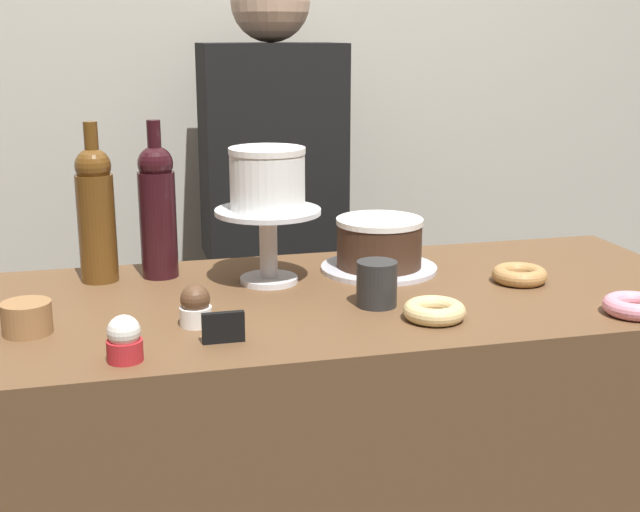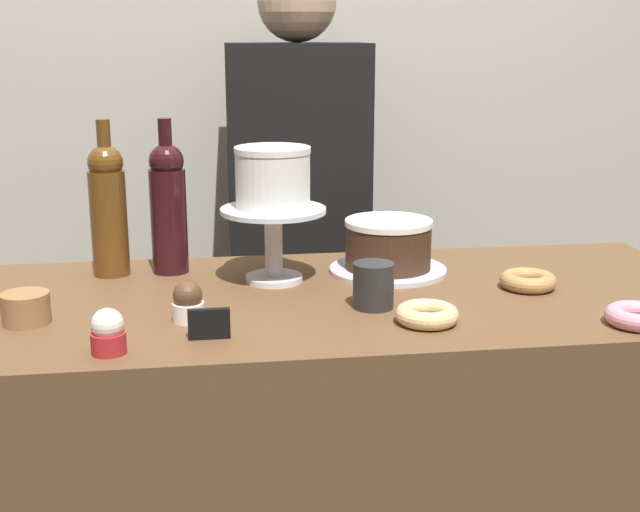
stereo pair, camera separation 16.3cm
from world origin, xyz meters
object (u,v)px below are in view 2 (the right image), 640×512
Objects in this scene: white_layer_cake at (273,178)px; donut_maple at (528,281)px; donut_pink at (638,316)px; coffee_cup_ceramic at (373,285)px; wine_bottle_amber at (108,207)px; donut_glazed at (427,314)px; barista_figure at (299,256)px; cake_stand_pedestal at (274,232)px; price_sign_chalkboard at (209,324)px; wine_bottle_dark_red at (168,205)px; cupcake_chocolate at (188,302)px; chocolate_round_cake at (388,244)px; cupcake_vanilla at (108,332)px; cookie_stack at (26,308)px.

donut_maple is at bearing -14.09° from white_layer_cake.
donut_pink is 1.32× the size of coffee_cup_ceramic.
wine_bottle_amber is at bearing 153.74° from donut_pink.
barista_figure is at bearing 98.65° from donut_glazed.
white_layer_cake is at bearing 165.91° from donut_maple.
cake_stand_pedestal is 0.71m from donut_pink.
barista_figure is (0.25, 0.86, -0.12)m from price_sign_chalkboard.
coffee_cup_ceramic reaches higher than price_sign_chalkboard.
wine_bottle_amber is at bearing -178.68° from wine_bottle_dark_red.
barista_figure is (-0.49, 0.90, -0.11)m from donut_pink.
wine_bottle_amber is 4.65× the size of price_sign_chalkboard.
chocolate_round_cake is at bearing 31.92° from cupcake_chocolate.
coffee_cup_ceramic is at bearing 5.08° from cupcake_chocolate.
wine_bottle_dark_red is 3.83× the size of coffee_cup_ceramic.
chocolate_round_cake is 0.49m from cupcake_chocolate.
cupcake_vanilla is at bearing -85.54° from wine_bottle_amber.
cookie_stack is at bearing 171.20° from donut_pink.
coffee_cup_ceramic is (0.17, -0.20, -0.17)m from white_layer_cake.
cake_stand_pedestal is 1.40× the size of white_layer_cake.
donut_maple is 1.00× the size of donut_glazed.
donut_glazed is (-0.00, -0.33, -0.05)m from chocolate_round_cake.
donut_maple is 1.60× the size of price_sign_chalkboard.
coffee_cup_ceramic is (-0.44, 0.16, 0.03)m from donut_pink.
cookie_stack is at bearing 171.72° from donut_glazed.
cake_stand_pedestal is 0.25m from chocolate_round_cake.
price_sign_chalkboard is 0.04× the size of barista_figure.
wine_bottle_dark_red is at bearing 154.25° from white_layer_cake.
chocolate_round_cake is 0.54m from barista_figure.
cake_stand_pedestal is 2.54× the size of cookie_stack.
donut_glazed is at bearing -51.26° from white_layer_cake.
donut_pink is at bearing -26.26° from wine_bottle_amber.
wine_bottle_dark_red is at bearing 138.35° from donut_glazed.
cookie_stack is at bearing 179.99° from coffee_cup_ceramic.
cupcake_vanilla is (-0.30, -0.37, -0.07)m from cake_stand_pedestal.
wine_bottle_amber is at bearing 68.06° from cookie_stack.
wine_bottle_dark_red is at bearing -126.94° from barista_figure.
barista_figure is (0.41, 0.90, -0.13)m from cupcake_vanilla.
donut_glazed is 0.85m from barista_figure.
cupcake_chocolate is 0.66× the size of donut_maple.
donut_maple is 0.07× the size of barista_figure.
chocolate_round_cake is 2.64× the size of price_sign_chalkboard.
cookie_stack is (-0.28, 0.03, -0.01)m from cupcake_chocolate.
cake_stand_pedestal is at bearing 128.74° from donut_glazed.
price_sign_chalkboard is at bearing 177.07° from donut_pink.
cupcake_chocolate is 0.10m from price_sign_chalkboard.
wine_bottle_dark_red is at bearing 141.39° from coffee_cup_ceramic.
cake_stand_pedestal is at bearing 51.09° from cupcake_vanilla.
wine_bottle_amber is (-0.12, -0.00, 0.00)m from wine_bottle_dark_red.
donut_glazed is (-0.26, -0.18, 0.00)m from donut_maple.
price_sign_chalkboard is at bearing 15.30° from cupcake_vanilla.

